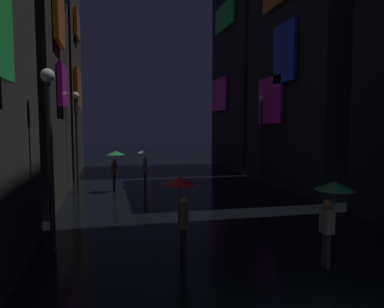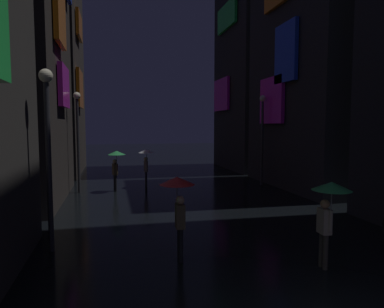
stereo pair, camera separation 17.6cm
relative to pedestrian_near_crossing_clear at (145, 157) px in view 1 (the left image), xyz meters
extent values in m
cube|color=#F226D8|center=(-3.85, -2.71, 3.44)|extent=(0.20, 2.33, 1.80)
cube|color=orange|center=(-3.85, -3.35, 6.68)|extent=(0.20, 2.29, 3.19)
cube|color=#2D2826|center=(-6.00, 7.33, 5.66)|extent=(4.00, 8.56, 14.65)
cube|color=orange|center=(-3.85, 5.42, 4.17)|extent=(0.20, 2.97, 2.46)
cube|color=orange|center=(-3.85, 6.09, 8.46)|extent=(0.20, 2.71, 1.67)
cube|color=#232328|center=(9.00, -1.78, 6.81)|extent=(4.00, 8.33, 16.96)
cube|color=#F226D8|center=(6.85, -1.18, 3.13)|extent=(0.20, 2.61, 2.56)
cube|color=#264CF9|center=(6.85, -2.67, 5.44)|extent=(0.20, 2.07, 2.97)
cube|color=#232328|center=(9.00, 6.65, 9.70)|extent=(4.00, 7.20, 22.74)
cube|color=#F226D8|center=(6.85, 7.76, 4.21)|extent=(0.20, 3.39, 2.55)
cube|color=#26E54C|center=(6.85, 6.60, 10.01)|extent=(0.20, 3.97, 1.87)
cylinder|color=#2D2D38|center=(-0.01, 0.21, -1.24)|extent=(0.12, 0.12, 0.85)
cylinder|color=#2D2D38|center=(-0.03, 0.04, -1.24)|extent=(0.12, 0.12, 0.85)
cube|color=gray|center=(-0.02, 0.12, -0.52)|extent=(0.26, 0.37, 0.60)
sphere|color=tan|center=(-0.02, 0.12, -0.11)|extent=(0.22, 0.22, 0.22)
cylinder|color=gray|center=(0.01, -0.06, -0.47)|extent=(0.09, 0.09, 0.50)
cylinder|color=slate|center=(0.01, -0.06, -0.13)|extent=(0.02, 0.02, 0.77)
cone|color=silver|center=(0.01, -0.06, 0.35)|extent=(0.90, 0.90, 0.20)
cylinder|color=black|center=(-0.22, -10.67, -1.24)|extent=(0.12, 0.12, 0.85)
cylinder|color=black|center=(-0.21, -10.49, -1.24)|extent=(0.12, 0.12, 0.85)
cube|color=brown|center=(-0.22, -10.58, -0.52)|extent=(0.24, 0.35, 0.60)
sphere|color=tan|center=(-0.22, -10.58, -0.11)|extent=(0.22, 0.22, 0.22)
cylinder|color=brown|center=(-0.26, -10.40, -0.47)|extent=(0.09, 0.09, 0.50)
cylinder|color=slate|center=(-0.26, -10.40, -0.13)|extent=(0.02, 0.02, 0.77)
cone|color=red|center=(-0.26, -10.40, 0.35)|extent=(0.90, 0.90, 0.20)
cylinder|color=#38332D|center=(3.05, -11.71, -1.24)|extent=(0.12, 0.12, 0.85)
cylinder|color=#38332D|center=(3.03, -11.89, -1.24)|extent=(0.12, 0.12, 0.85)
cube|color=gray|center=(3.04, -11.80, -0.52)|extent=(0.25, 0.36, 0.60)
sphere|color=#9E7051|center=(3.04, -11.80, -0.11)|extent=(0.22, 0.22, 0.22)
cylinder|color=gray|center=(3.07, -11.98, -0.47)|extent=(0.09, 0.09, 0.50)
cylinder|color=slate|center=(3.07, -11.98, -0.13)|extent=(0.02, 0.02, 0.77)
cone|color=green|center=(3.07, -11.98, 0.35)|extent=(0.90, 0.90, 0.20)
cylinder|color=black|center=(-1.73, -0.70, -1.24)|extent=(0.12, 0.12, 0.85)
cylinder|color=black|center=(-1.68, -0.88, -1.24)|extent=(0.12, 0.12, 0.85)
cube|color=brown|center=(-1.71, -0.79, -0.52)|extent=(0.30, 0.39, 0.60)
sphere|color=tan|center=(-1.71, -0.79, -0.11)|extent=(0.22, 0.22, 0.22)
cylinder|color=brown|center=(-1.61, -0.95, -0.47)|extent=(0.09, 0.09, 0.50)
cylinder|color=slate|center=(-1.61, -0.95, -0.13)|extent=(0.02, 0.02, 0.77)
cone|color=green|center=(-1.61, -0.95, 0.35)|extent=(0.90, 0.90, 0.20)
cylinder|color=#2D2D33|center=(-3.50, -0.77, 0.69)|extent=(0.14, 0.14, 4.71)
sphere|color=#F9EFCC|center=(-3.50, -0.77, 3.22)|extent=(0.36, 0.36, 0.36)
cylinder|color=#2D2D33|center=(-3.50, -9.11, 0.60)|extent=(0.14, 0.14, 4.54)
sphere|color=#F9EFCC|center=(-3.50, -9.11, 3.05)|extent=(0.36, 0.36, 0.36)
cylinder|color=#2D2D33|center=(6.50, -0.79, 0.71)|extent=(0.14, 0.14, 4.76)
sphere|color=#F9EFCC|center=(6.50, -0.79, 3.27)|extent=(0.36, 0.36, 0.36)
camera|label=1|loc=(-2.02, -18.78, 1.75)|focal=32.00mm
camera|label=2|loc=(-1.85, -18.82, 1.75)|focal=32.00mm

